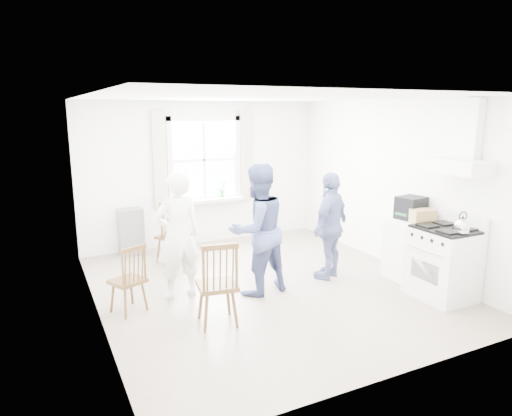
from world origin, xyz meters
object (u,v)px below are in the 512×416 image
Objects in this scene: stereo_stack at (411,208)px; person_mid at (257,230)px; low_cabinet at (408,250)px; gas_stove at (443,262)px; person_left at (178,235)px; person_right at (330,226)px; windsor_chair_a at (175,229)px; windsor_chair_c at (132,272)px; windsor_chair_b at (219,276)px.

person_mid reaches higher than stereo_stack.
low_cabinet is 0.51× the size of person_mid.
gas_stove is 3.49m from person_left.
person_left is 1.05m from person_mid.
stereo_stack is 1.17m from person_right.
gas_stove reaches higher than low_cabinet.
person_right is (-0.91, 1.27, 0.31)m from gas_stove.
windsor_chair_a is 0.53× the size of person_mid.
gas_stove is at bearing 96.11° from person_right.
windsor_chair_a is at bearing 57.94° from windsor_chair_c.
person_right reaches higher than gas_stove.
stereo_stack is 3.63m from windsor_chair_a.
person_mid is at bearing -27.25° from person_right.
person_left is (0.66, 0.25, 0.32)m from windsor_chair_c.
gas_stove reaches higher than windsor_chair_a.
gas_stove is 3.99m from windsor_chair_c.
person_right is (-0.98, 0.57, 0.34)m from low_cabinet.
person_right is at bearing 171.88° from person_mid.
person_mid is (-2.12, 1.22, 0.40)m from gas_stove.
low_cabinet is at bearing 156.28° from person_mid.
gas_stove is at bearing 139.72° from person_mid.
windsor_chair_c is (-1.02, -1.63, -0.04)m from windsor_chair_a.
gas_stove is 2.72× the size of stereo_stack.
gas_stove is 1.24× the size of low_cabinet.
gas_stove is at bearing -19.01° from windsor_chair_c.
person_left is (-0.15, 1.06, 0.22)m from windsor_chair_b.
person_mid is at bearing -69.61° from windsor_chair_a.
windsor_chair_a is 1.45m from person_left.
windsor_chair_a reaches higher than low_cabinet.
windsor_chair_c is (-3.77, 1.30, 0.05)m from gas_stove.
windsor_chair_c is at bearing -12.95° from person_mid.
stereo_stack is at bearing 46.06° from low_cabinet.
stereo_stack is at bearing 81.83° from gas_stove.
low_cabinet is 2.19× the size of stereo_stack.
stereo_stack is 0.23× the size of person_mid.
person_left is (-3.18, 0.85, 0.40)m from low_cabinet.
windsor_chair_c is at bearing 171.14° from low_cabinet.
person_mid is at bearing 166.58° from low_cabinet.
windsor_chair_c is 0.51× the size of person_left.
gas_stove is at bearing -95.68° from low_cabinet.
windsor_chair_c is at bearing 14.27° from person_left.
stereo_stack is at bearing -37.45° from windsor_chair_a.
low_cabinet is at bearing 84.32° from gas_stove.
person_left is 2.22m from person_right.
person_left is at bearing -36.62° from person_right.
person_left is 1.07× the size of person_right.
person_mid is 1.22m from person_right.
gas_stove reaches higher than windsor_chair_b.
gas_stove is 4.02m from windsor_chair_a.
windsor_chair_b is at bearing -94.96° from windsor_chair_a.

